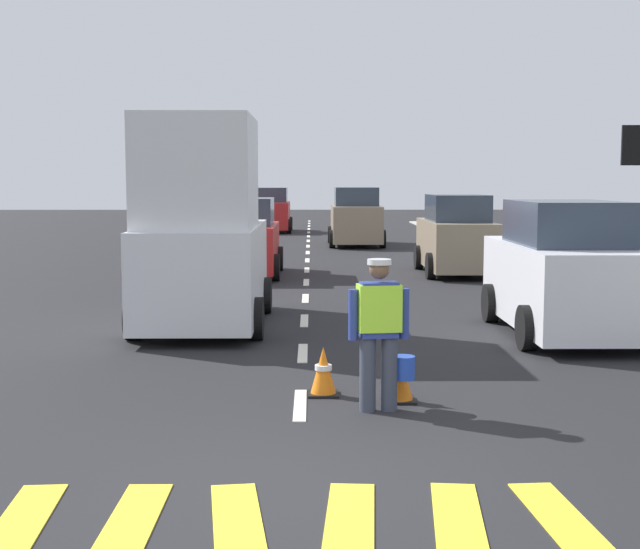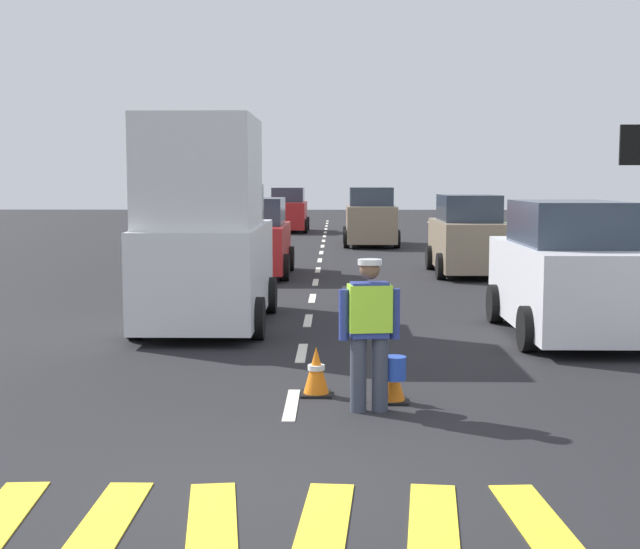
% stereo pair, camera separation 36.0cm
% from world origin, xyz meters
% --- Properties ---
extents(ground_plane, '(96.00, 96.00, 0.00)m').
position_xyz_m(ground_plane, '(0.00, 21.00, 0.00)').
color(ground_plane, black).
extents(crosswalk_stripes, '(4.49, 1.93, 0.01)m').
position_xyz_m(crosswalk_stripes, '(0.00, -0.87, 0.01)').
color(crosswalk_stripes, yellow).
rests_on(crosswalk_stripes, ground).
extents(lane_center_line, '(0.14, 46.40, 0.01)m').
position_xyz_m(lane_center_line, '(0.00, 25.20, 0.00)').
color(lane_center_line, silver).
rests_on(lane_center_line, ground).
extents(road_worker, '(0.75, 0.44, 1.67)m').
position_xyz_m(road_worker, '(0.88, 2.47, 0.93)').
color(road_worker, '#383D4C').
rests_on(road_worker, ground).
extents(traffic_cone_near, '(0.36, 0.36, 0.55)m').
position_xyz_m(traffic_cone_near, '(1.13, 2.87, 0.27)').
color(traffic_cone_near, black).
rests_on(traffic_cone_near, ground).
extents(traffic_cone_far, '(0.36, 0.36, 0.58)m').
position_xyz_m(traffic_cone_far, '(0.27, 3.17, 0.29)').
color(traffic_cone_far, black).
rests_on(traffic_cone_far, ground).
extents(delivery_truck, '(2.16, 4.60, 3.54)m').
position_xyz_m(delivery_truck, '(-1.72, 8.03, 1.61)').
color(delivery_truck, silver).
rests_on(delivery_truck, ground).
extents(car_parked_far, '(1.91, 4.14, 2.13)m').
position_xyz_m(car_parked_far, '(4.02, 16.67, 0.99)').
color(car_parked_far, gray).
rests_on(car_parked_far, ground).
extents(car_oncoming_second, '(1.97, 4.06, 2.05)m').
position_xyz_m(car_oncoming_second, '(-1.65, 16.35, 0.95)').
color(car_oncoming_second, red).
rests_on(car_oncoming_second, ground).
extents(car_oncoming_third, '(1.98, 4.19, 2.16)m').
position_xyz_m(car_oncoming_third, '(-1.82, 36.34, 1.00)').
color(car_oncoming_third, red).
rests_on(car_oncoming_third, ground).
extents(car_parked_curbside, '(1.99, 4.32, 2.19)m').
position_xyz_m(car_parked_curbside, '(4.21, 7.21, 1.02)').
color(car_parked_curbside, silver).
rests_on(car_parked_curbside, ground).
extents(car_outgoing_far, '(2.10, 4.38, 2.25)m').
position_xyz_m(car_outgoing_far, '(1.84, 27.19, 1.05)').
color(car_outgoing_far, gray).
rests_on(car_outgoing_far, ground).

